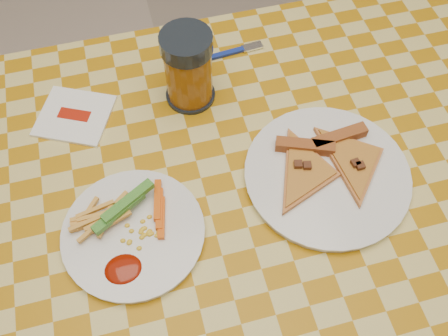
# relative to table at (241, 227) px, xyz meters

# --- Properties ---
(ground) EXTENTS (8.00, 8.00, 0.00)m
(ground) POSITION_rel_table_xyz_m (0.00, 0.00, -0.68)
(ground) COLOR beige
(ground) RESTS_ON ground
(table) EXTENTS (1.28, 0.88, 0.76)m
(table) POSITION_rel_table_xyz_m (0.00, 0.00, 0.00)
(table) COLOR white
(table) RESTS_ON ground
(plate_left) EXTENTS (0.27, 0.27, 0.01)m
(plate_left) POSITION_rel_table_xyz_m (-0.17, -0.00, 0.08)
(plate_left) COLOR white
(plate_left) RESTS_ON table
(plate_right) EXTENTS (0.30, 0.30, 0.01)m
(plate_right) POSITION_rel_table_xyz_m (0.15, 0.02, 0.08)
(plate_right) COLOR white
(plate_right) RESTS_ON table
(fries_veggies) EXTENTS (0.17, 0.16, 0.04)m
(fries_veggies) POSITION_rel_table_xyz_m (-0.18, 0.01, 0.10)
(fries_veggies) COLOR gold
(fries_veggies) RESTS_ON plate_left
(pizza_slices) EXTENTS (0.24, 0.22, 0.02)m
(pizza_slices) POSITION_rel_table_xyz_m (0.15, 0.03, 0.09)
(pizza_slices) COLOR #D58641
(pizza_slices) RESTS_ON plate_right
(drink_glass) EXTENTS (0.09, 0.09, 0.15)m
(drink_glass) POSITION_rel_table_xyz_m (-0.03, 0.25, 0.15)
(drink_glass) COLOR black
(drink_glass) RESTS_ON table
(napkin) EXTENTS (0.16, 0.16, 0.01)m
(napkin) POSITION_rel_table_xyz_m (-0.24, 0.25, 0.08)
(napkin) COLOR white
(napkin) RESTS_ON table
(fork) EXTENTS (0.13, 0.03, 0.01)m
(fork) POSITION_rel_table_xyz_m (0.07, 0.33, 0.08)
(fork) COLOR navy
(fork) RESTS_ON table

